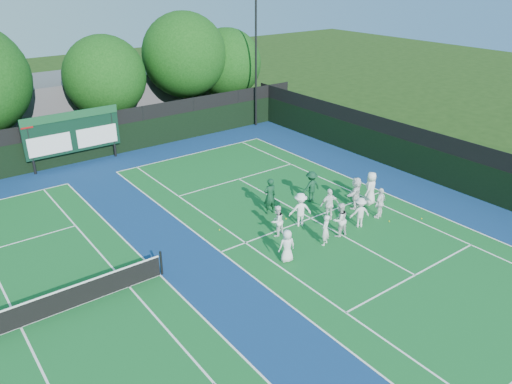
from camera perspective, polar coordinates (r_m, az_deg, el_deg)
ground at (r=24.98m, az=7.84°, el=-3.86°), size 120.00×120.00×0.00m
court_apron at (r=22.42m, az=-5.17°, el=-7.28°), size 34.00×32.00×0.01m
near_court at (r=25.61m, az=6.29°, el=-3.00°), size 11.05×23.85×0.01m
left_court at (r=20.25m, az=-25.30°, el=-13.78°), size 11.05×23.85×0.01m
back_fence at (r=34.48m, az=-18.69°, el=5.62°), size 34.00×0.08×3.00m
divider_fence_right at (r=31.47m, az=18.58°, el=3.87°), size 0.08×32.00×3.00m
scoreboard at (r=33.58m, az=-20.26°, el=6.40°), size 6.00×0.21×3.55m
clubhouse at (r=42.85m, az=-17.37°, el=10.24°), size 18.00×6.00×4.00m
light_pole_right at (r=39.21m, az=-0.01°, el=16.50°), size 1.20×0.30×10.12m
tennis_net at (r=19.98m, az=-25.55°, el=-12.68°), size 11.30×0.10×1.10m
tree_c at (r=37.97m, az=-16.70°, el=12.34°), size 5.81×5.81×7.47m
tree_d at (r=40.48m, az=-8.04°, el=15.06°), size 6.51×6.51×8.71m
tree_e at (r=42.67m, az=-3.22°, el=14.35°), size 5.64×5.64×7.23m
tennis_ball_2 at (r=26.73m, az=18.40°, el=-2.90°), size 0.07×0.07×0.07m
tennis_ball_3 at (r=24.40m, az=-4.20°, el=-4.33°), size 0.07×0.07×0.07m
tennis_ball_4 at (r=25.41m, az=3.45°, el=-3.06°), size 0.07×0.07×0.07m
tennis_ball_5 at (r=26.00m, az=14.98°, el=-3.24°), size 0.07×0.07×0.07m
player_front_0 at (r=21.63m, az=3.56°, el=-6.16°), size 0.83×0.64×1.51m
player_front_1 at (r=23.04m, az=7.92°, el=-4.34°), size 0.65×0.55×1.50m
player_front_2 at (r=23.83m, az=9.54°, el=-3.14°), size 0.86×0.69×1.70m
player_front_3 at (r=24.87m, az=11.79°, el=-2.30°), size 1.15×0.92×1.55m
player_front_4 at (r=25.97m, az=14.00°, el=-1.23°), size 1.03×0.61×1.64m
player_back_0 at (r=23.59m, az=2.42°, el=-3.31°), size 0.85×0.73×1.55m
player_back_1 at (r=24.50m, az=5.08°, el=-2.01°), size 1.29×1.05×1.74m
player_back_2 at (r=25.23m, az=8.39°, el=-1.42°), size 1.07×0.69×1.70m
player_back_3 at (r=26.74m, az=11.33°, el=-0.08°), size 1.67×1.14×1.73m
player_back_4 at (r=27.32m, az=12.99°, el=0.43°), size 1.04×0.84×1.83m
coach_left at (r=25.57m, az=1.58°, el=-0.48°), size 0.76×0.54×1.95m
coach_right at (r=27.10m, az=6.33°, el=0.62°), size 1.14×0.69×1.73m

